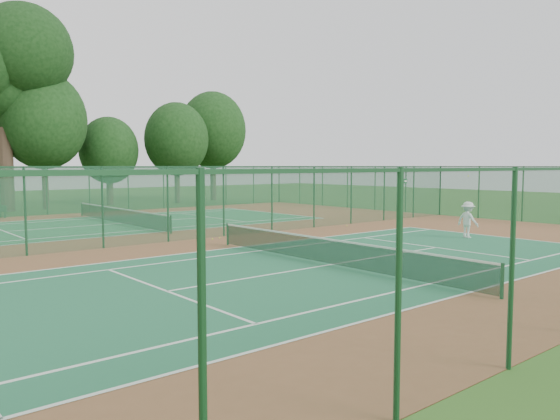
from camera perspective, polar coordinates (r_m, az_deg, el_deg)
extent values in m
plane|color=#284F18|center=(26.54, -8.65, -3.02)|extent=(120.00, 120.00, 0.00)
cube|color=brown|center=(26.53, -8.65, -3.01)|extent=(40.00, 36.00, 0.01)
cube|color=#1D5E3F|center=(19.47, 5.23, -5.73)|extent=(23.77, 10.97, 0.01)
cube|color=#21693A|center=(34.51, -16.39, -1.37)|extent=(23.77, 10.97, 0.01)
cube|color=#17452A|center=(42.78, -21.23, 1.97)|extent=(40.00, 0.02, 3.50)
cube|color=#153B1E|center=(42.75, -21.29, 4.26)|extent=(40.00, 0.05, 0.05)
cube|color=#1B5232|center=(40.45, 16.38, 1.96)|extent=(0.02, 36.00, 3.50)
cube|color=#153B1C|center=(40.42, 16.44, 4.38)|extent=(0.05, 36.00, 0.05)
cube|color=#17462A|center=(26.36, -8.69, 0.75)|extent=(40.00, 0.02, 3.50)
cube|color=#12341D|center=(26.30, -8.74, 4.47)|extent=(40.00, 0.05, 0.05)
cylinder|color=#12321B|center=(15.61, 22.20, -6.90)|extent=(0.10, 0.10, 0.97)
cylinder|color=#12321B|center=(24.30, -5.49, -2.54)|extent=(0.10, 0.10, 0.97)
cube|color=black|center=(19.39, 5.24, -4.37)|extent=(0.02, 12.80, 0.85)
cube|color=white|center=(19.33, 5.25, -3.09)|extent=(0.04, 12.80, 0.06)
cylinder|color=#13341B|center=(28.72, -11.34, -1.50)|extent=(0.10, 0.10, 0.97)
cylinder|color=#13341B|center=(40.40, -20.00, 0.07)|extent=(0.10, 0.10, 0.97)
cube|color=black|center=(34.46, -16.40, -0.59)|extent=(0.02, 12.80, 0.85)
cube|color=silver|center=(34.43, -16.42, 0.13)|extent=(0.04, 12.80, 0.06)
imported|color=silver|center=(28.01, 19.03, -0.97)|extent=(0.75, 1.19, 1.76)
cube|color=#12331C|center=(41.08, -26.79, -0.46)|extent=(0.22, 0.37, 0.42)
sphere|color=#DEF438|center=(26.10, -7.09, -3.02)|extent=(0.08, 0.08, 0.08)
sphere|color=yellow|center=(31.91, 7.00, -1.63)|extent=(0.08, 0.08, 0.08)
sphere|color=#E2ED37|center=(26.59, -6.33, -2.89)|extent=(0.06, 0.06, 0.06)
cylinder|color=#31241B|center=(46.84, -26.77, 3.78)|extent=(1.18, 1.18, 6.42)
cylinder|color=#31241B|center=(47.10, -25.78, 10.08)|extent=(2.03, 0.60, 6.93)
sphere|color=black|center=(47.83, -25.18, 14.81)|extent=(7.28, 7.28, 7.28)
sphere|color=black|center=(48.11, -27.03, 11.45)|extent=(5.57, 5.57, 5.57)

